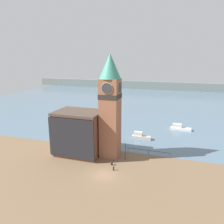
# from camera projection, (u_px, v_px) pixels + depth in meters

# --- Properties ---
(ground_plane) EXTENTS (160.00, 160.00, 0.00)m
(ground_plane) POSITION_uv_depth(u_px,v_px,m) (104.00, 175.00, 37.45)
(ground_plane) COLOR brown
(water) EXTENTS (160.00, 120.00, 0.00)m
(water) POSITION_uv_depth(u_px,v_px,m) (156.00, 101.00, 102.64)
(water) COLOR slate
(water) RESTS_ON ground_plane
(far_shoreline) EXTENTS (180.00, 3.00, 5.00)m
(far_shoreline) POSITION_uv_depth(u_px,v_px,m) (164.00, 86.00, 138.96)
(far_shoreline) COLOR slate
(far_shoreline) RESTS_ON water
(pier_railing) EXTENTS (9.27, 0.08, 1.09)m
(pier_railing) POSITION_uv_depth(u_px,v_px,m) (149.00, 151.00, 44.99)
(pier_railing) COLOR #333338
(pier_railing) RESTS_ON ground_plane
(clock_tower) EXTENTS (4.12, 4.12, 20.47)m
(clock_tower) POSITION_uv_depth(u_px,v_px,m) (110.00, 104.00, 42.30)
(clock_tower) COLOR #935B42
(clock_tower) RESTS_ON ground_plane
(pier_building) EXTENTS (9.56, 7.16, 9.10)m
(pier_building) POSITION_uv_depth(u_px,v_px,m) (79.00, 133.00, 45.11)
(pier_building) COLOR brown
(pier_building) RESTS_ON ground_plane
(boat_near) EXTENTS (4.72, 1.44, 1.79)m
(boat_near) POSITION_uv_depth(u_px,v_px,m) (141.00, 136.00, 54.26)
(boat_near) COLOR #B7B2A8
(boat_near) RESTS_ON water
(boat_far) EXTENTS (5.59, 1.69, 1.74)m
(boat_far) POSITION_uv_depth(u_px,v_px,m) (180.00, 128.00, 61.05)
(boat_far) COLOR silver
(boat_far) RESTS_ON water
(mooring_bollard_near) EXTENTS (0.27, 0.27, 0.77)m
(mooring_bollard_near) POSITION_uv_depth(u_px,v_px,m) (113.00, 168.00, 39.01)
(mooring_bollard_near) COLOR black
(mooring_bollard_near) RESTS_ON ground_plane
(mooring_bollard_far) EXTENTS (0.37, 0.37, 0.76)m
(mooring_bollard_far) POSITION_uv_depth(u_px,v_px,m) (112.00, 163.00, 40.91)
(mooring_bollard_far) COLOR black
(mooring_bollard_far) RESTS_ON ground_plane
(lamp_post) EXTENTS (0.32, 0.32, 3.70)m
(lamp_post) POSITION_uv_depth(u_px,v_px,m) (125.00, 148.00, 42.51)
(lamp_post) COLOR black
(lamp_post) RESTS_ON ground_plane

